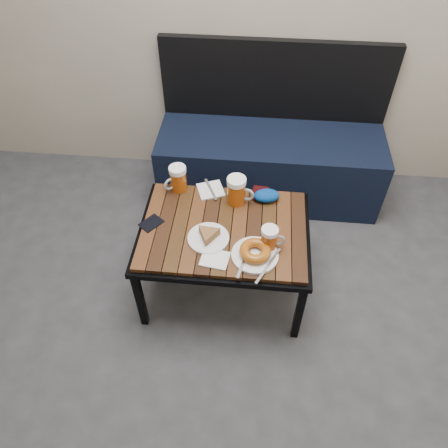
# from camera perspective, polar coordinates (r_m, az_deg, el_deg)

# --- Properties ---
(bench) EXTENTS (1.40, 0.50, 0.95)m
(bench) POSITION_cam_1_polar(r_m,az_deg,el_deg) (2.87, 5.98, 8.63)
(bench) COLOR black
(bench) RESTS_ON ground
(cafe_table) EXTENTS (0.84, 0.62, 0.47)m
(cafe_table) POSITION_cam_1_polar(r_m,az_deg,el_deg) (2.16, 0.00, -1.30)
(cafe_table) COLOR black
(cafe_table) RESTS_ON ground
(beer_mug_left) EXTENTS (0.13, 0.12, 0.14)m
(beer_mug_left) POSITION_cam_1_polar(r_m,az_deg,el_deg) (2.29, -6.06, 5.92)
(beer_mug_left) COLOR #9C410C
(beer_mug_left) RESTS_ON cafe_table
(beer_mug_centre) EXTENTS (0.15, 0.11, 0.16)m
(beer_mug_centre) POSITION_cam_1_polar(r_m,az_deg,el_deg) (2.20, 1.69, 4.39)
(beer_mug_centre) COLOR #9C410C
(beer_mug_centre) RESTS_ON cafe_table
(beer_mug_right) EXTENTS (0.12, 0.08, 0.13)m
(beer_mug_right) POSITION_cam_1_polar(r_m,az_deg,el_deg) (2.01, 5.98, -1.89)
(beer_mug_right) COLOR #9C410C
(beer_mug_right) RESTS_ON cafe_table
(plate_pie) EXTENTS (0.20, 0.20, 0.06)m
(plate_pie) POSITION_cam_1_polar(r_m,az_deg,el_deg) (2.06, -2.07, -1.59)
(plate_pie) COLOR white
(plate_pie) RESTS_ON cafe_table
(plate_bagel) EXTENTS (0.23, 0.28, 0.06)m
(plate_bagel) POSITION_cam_1_polar(r_m,az_deg,el_deg) (2.00, 4.08, -3.77)
(plate_bagel) COLOR white
(plate_bagel) RESTS_ON cafe_table
(napkin_left) EXTENTS (0.17, 0.17, 0.01)m
(napkin_left) POSITION_cam_1_polar(r_m,az_deg,el_deg) (2.31, -1.75, 4.46)
(napkin_left) COLOR white
(napkin_left) RESTS_ON cafe_table
(napkin_right) EXTENTS (0.14, 0.12, 0.01)m
(napkin_right) POSITION_cam_1_polar(r_m,az_deg,el_deg) (2.00, -1.21, -4.58)
(napkin_right) COLOR white
(napkin_right) RESTS_ON cafe_table
(passport_navy) EXTENTS (0.13, 0.13, 0.01)m
(passport_navy) POSITION_cam_1_polar(r_m,az_deg,el_deg) (2.17, -9.50, 0.11)
(passport_navy) COLOR black
(passport_navy) RESTS_ON cafe_table
(passport_burgundy) EXTENTS (0.09, 0.12, 0.01)m
(passport_burgundy) POSITION_cam_1_polar(r_m,az_deg,el_deg) (2.30, 4.72, 4.00)
(passport_burgundy) COLOR black
(passport_burgundy) RESTS_ON cafe_table
(knit_pouch) EXTENTS (0.15, 0.11, 0.06)m
(knit_pouch) POSITION_cam_1_polar(r_m,az_deg,el_deg) (2.26, 5.57, 3.71)
(knit_pouch) COLOR #050B8A
(knit_pouch) RESTS_ON cafe_table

